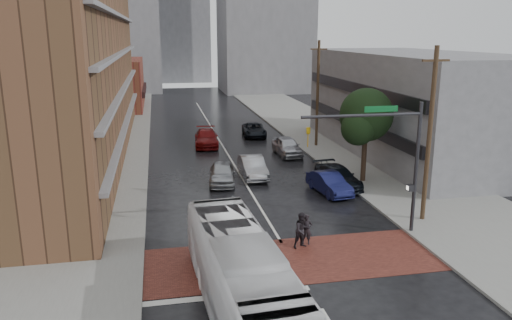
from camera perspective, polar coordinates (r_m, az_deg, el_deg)
ground at (r=24.17m, az=4.43°, el=-11.82°), size 160.00×160.00×0.00m
crosswalk at (r=24.60m, az=4.11°, el=-11.30°), size 14.00×5.00×0.02m
sidewalk_west at (r=47.38m, az=-17.59°, el=0.76°), size 9.00×90.00×0.15m
sidewalk_east at (r=50.21m, az=9.46°, el=1.98°), size 9.00×90.00×0.15m
storefront_west at (r=75.44m, az=-15.90°, el=8.35°), size 8.00×16.00×7.00m
building_east at (r=47.05m, az=17.57°, el=6.16°), size 11.00×26.00×9.00m
distant_tower_west at (r=99.33m, az=-16.55°, el=16.85°), size 18.00×16.00×32.00m
distant_tower_center at (r=116.03m, az=-8.54°, el=14.84°), size 12.00×10.00×24.00m
street_tree at (r=36.44m, az=12.47°, el=4.66°), size 4.20×4.10×6.90m
signal_mast at (r=26.85m, az=15.28°, el=1.11°), size 6.50×0.30×7.20m
utility_pole_near at (r=29.45m, az=19.21°, el=2.77°), size 1.60×0.26×10.00m
utility_pole_far at (r=47.56m, az=7.05°, el=7.58°), size 1.60×0.26×10.00m
transit_bus at (r=19.72m, az=-1.79°, el=-13.01°), size 3.35×11.49×3.16m
pedestrian_a at (r=26.05m, az=5.79°, el=-7.92°), size 0.66×0.51×1.61m
pedestrian_b at (r=25.61m, az=5.31°, el=-8.01°), size 1.06×0.93×1.86m
car_travel_a at (r=36.24m, az=-3.91°, el=-1.50°), size 2.40×4.74×1.55m
car_travel_b at (r=37.72m, az=-0.41°, el=-0.80°), size 1.69×4.82×1.59m
car_travel_c at (r=48.47m, az=-5.69°, el=2.53°), size 2.58×5.57×1.58m
suv_travel at (r=52.83m, az=-0.22°, el=3.47°), size 2.73×5.16×1.38m
car_parked_near at (r=34.29m, az=8.36°, el=-2.64°), size 2.16×4.56×1.44m
car_parked_mid at (r=35.87m, az=9.31°, el=-1.90°), size 2.58×5.22×1.46m
car_parked_far at (r=44.66m, az=3.59°, el=1.59°), size 2.11×4.87×1.64m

